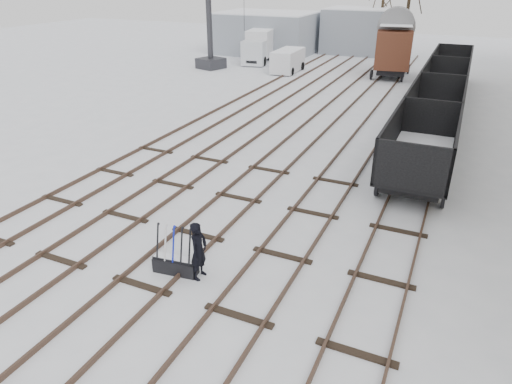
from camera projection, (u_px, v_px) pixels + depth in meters
ground at (198, 235)px, 15.10m from camera, size 120.00×120.00×0.00m
tracks at (321, 122)px, 26.27m from camera, size 13.90×52.00×0.16m
shed_left at (267, 33)px, 48.56m from camera, size 10.00×8.00×4.10m
shed_right at (359, 31)px, 48.39m from camera, size 7.00×6.00×4.50m
ground_frame at (176, 264)px, 13.12m from camera, size 1.34×0.57×1.49m
worker at (199, 251)px, 12.66m from camera, size 0.43×0.64×1.75m
freight_wagon_a at (419, 158)px, 18.63m from camera, size 2.63×6.57×2.68m
freight_wagon_b at (434, 117)px, 23.87m from camera, size 2.63×6.57×2.68m
freight_wagon_c at (443, 91)px, 29.11m from camera, size 2.63×6.57×2.68m
freight_wagon_d at (450, 73)px, 34.36m from camera, size 2.63×6.57×2.68m
box_van_wagon at (394, 46)px, 36.97m from camera, size 3.69×5.88×4.21m
lorry at (260, 45)px, 43.76m from camera, size 2.87×6.67×2.92m
panel_van at (288, 60)px, 39.41m from camera, size 1.97×4.30×1.87m
crane at (211, 37)px, 40.29m from camera, size 2.55×6.08×10.18m
tree_far_left at (381, 23)px, 48.55m from camera, size 0.30×0.30×5.93m
tree_far_right at (406, 24)px, 42.28m from camera, size 0.30×0.30×7.07m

